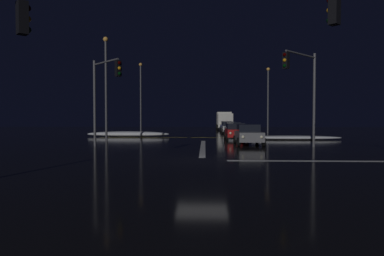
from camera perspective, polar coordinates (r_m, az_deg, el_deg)
ground at (r=16.37m, az=1.70°, el=-5.72°), size 120.00×120.00×0.10m
stop_line_north at (r=23.80m, az=1.86°, el=-3.25°), size 0.35×12.75×0.01m
centre_line_ns at (r=35.37m, az=1.98°, el=-1.62°), size 22.00×0.15×0.01m
crosswalk_bar_east at (r=17.97m, az=26.77°, el=-5.06°), size 12.75×0.40×0.01m
snow_bank_left_curb at (r=37.41m, az=-10.81°, el=-1.02°), size 9.07×1.50×0.59m
snow_bank_right_curb at (r=33.16m, az=16.43°, el=-1.59°), size 9.58×1.50×0.38m
sedan_gray at (r=26.12m, az=9.56°, el=-1.08°), size 2.02×4.33×1.57m
sedan_red at (r=32.01m, az=7.43°, el=-0.55°), size 2.02×4.33×1.57m
sedan_white at (r=38.51m, az=7.03°, el=-0.17°), size 2.02×4.33×1.57m
sedan_silver at (r=44.67m, az=6.29°, el=0.10°), size 2.02×4.33×1.57m
sedan_blue at (r=51.34m, az=5.89°, el=0.31°), size 2.02×4.33×1.57m
box_truck at (r=58.39m, az=5.49°, el=1.37°), size 2.68×8.28×3.08m
traffic_signal_ne at (r=24.09m, az=18.39°, el=7.51°), size 2.95×2.95×6.62m
traffic_signal_nw at (r=24.24m, az=-14.73°, el=6.83°), size 2.68×2.68×6.22m
streetlamp_left_near at (r=30.75m, az=-14.42°, el=7.69°), size 0.44×0.44×9.19m
streetlamp_right_far at (r=46.19m, az=12.80°, el=5.44°), size 0.44×0.44×8.80m
streetlamp_left_far at (r=46.27m, az=-8.72°, el=5.92°), size 0.44×0.44×9.53m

